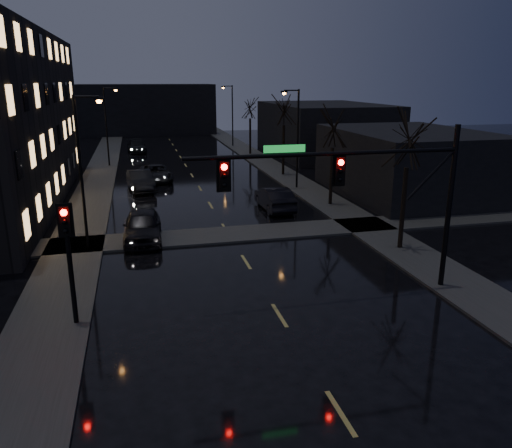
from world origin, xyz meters
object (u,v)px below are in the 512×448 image
oncoming_car_b (140,181)px  lead_car (275,199)px  oncoming_car_c (156,173)px  oncoming_car_d (137,146)px  oncoming_car_a (143,226)px

oncoming_car_b → lead_car: bearing=-51.4°
oncoming_car_c → lead_car: 14.39m
oncoming_car_d → lead_car: 32.85m
oncoming_car_b → lead_car: 12.42m
oncoming_car_c → oncoming_car_b: bearing=-116.8°
oncoming_car_a → oncoming_car_b: size_ratio=1.02×
oncoming_car_d → lead_car: lead_car is taller
oncoming_car_a → oncoming_car_c: 17.19m
oncoming_car_a → lead_car: 10.23m
oncoming_car_c → oncoming_car_d: oncoming_car_d is taller
oncoming_car_c → oncoming_car_d: 19.38m
oncoming_car_a → lead_car: (9.00, 4.86, -0.05)m
oncoming_car_b → oncoming_car_d: oncoming_car_b is taller
oncoming_car_b → oncoming_car_c: 3.89m
oncoming_car_c → lead_car: (7.51, -12.27, 0.09)m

